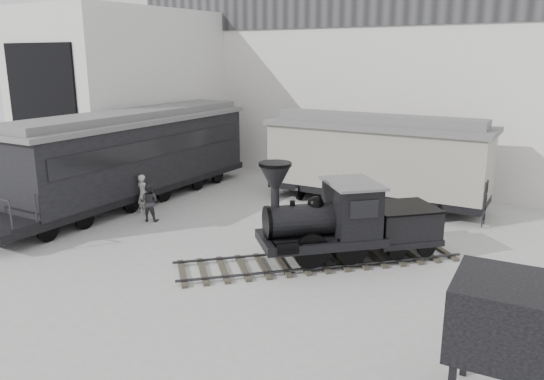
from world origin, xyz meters
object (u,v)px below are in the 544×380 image
Objects in this scene: locomotive at (341,225)px; visitor_a at (143,194)px; visitor_b at (149,202)px; boxcar at (376,158)px; coal_hopper at (520,330)px; passenger_coach at (135,156)px.

visitor_a is (-9.47, 0.21, -0.37)m from locomotive.
visitor_b is at bearing 151.28° from visitor_a.
boxcar is at bearing 147.36° from locomotive.
locomotive reaches higher than visitor_a.
locomotive is 0.82× the size of boxcar.
visitor_b is (-8.51, -0.38, -0.44)m from locomotive.
boxcar is 10.13m from visitor_b.
passenger_coach is at bearing 153.85° from coal_hopper.
visitor_a is 16.55m from coal_hopper.
coal_hopper is (7.92, -12.23, -0.42)m from boxcar.
boxcar is 0.69× the size of passenger_coach.
passenger_coach is at bearing -34.09° from visitor_a.
coal_hopper is at bearing 3.25° from locomotive.
locomotive is 4.81× the size of visitor_a.
visitor_b is at bearing -135.55° from boxcar.
visitor_b is at bearing 156.79° from coal_hopper.
coal_hopper is at bearing 138.19° from visitor_b.
locomotive is 9.48m from visitor_a.
visitor_a is (-7.71, -6.85, -1.29)m from boxcar.
locomotive is 8.06m from coal_hopper.
passenger_coach reaches higher than visitor_a.
passenger_coach is 8.52× the size of visitor_a.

